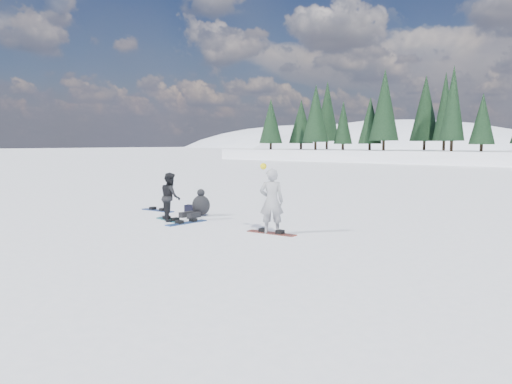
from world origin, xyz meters
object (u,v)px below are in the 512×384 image
Objects in this scene: snowboarder_woman at (271,201)px; gear_bag at (192,209)px; snowboarder_man at (170,197)px; snowboard_loose_c at (158,210)px; snowboard_loose_a at (186,223)px; seated_rider at (200,206)px.

gear_bag is at bearing -52.66° from snowboarder_woman.
snowboarder_man is at bearing -65.17° from gear_bag.
snowboarder_man is 1.06× the size of snowboard_loose_c.
snowboard_loose_a is (0.78, -0.04, -0.78)m from snowboarder_man.
seated_rider is 0.78m from gear_bag.
snowboarder_man is at bearing -93.50° from seated_rider.
snowboarder_woman is 4.41× the size of gear_bag.
gear_bag is at bearing 153.71° from seated_rider.
seated_rider is 1.68m from snowboard_loose_a.
snowboarder_woman reaches higher than snowboard_loose_a.
snowboarder_man is 1.44m from seated_rider.
seated_rider is at bearing -20.41° from gear_bag.
snowboarder_woman is at bearing -142.42° from snowboarder_man.
snowboarder_woman is 1.73× the size of seated_rider.
snowboard_loose_a is (-3.18, -0.29, -0.91)m from snowboarder_woman.
snowboarder_woman reaches higher than snowboard_loose_c.
snowboard_loose_c is at bearing 69.12° from snowboard_loose_a.
snowboard_loose_c is (-2.21, 1.27, -0.78)m from snowboarder_man.
snowboard_loose_a is at bearing -65.10° from seated_rider.
snowboard_loose_c is 1.00× the size of snowboard_loose_a.
gear_bag is 2.28m from snowboard_loose_a.
snowboarder_man is at bearing -32.69° from snowboarder_woman.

